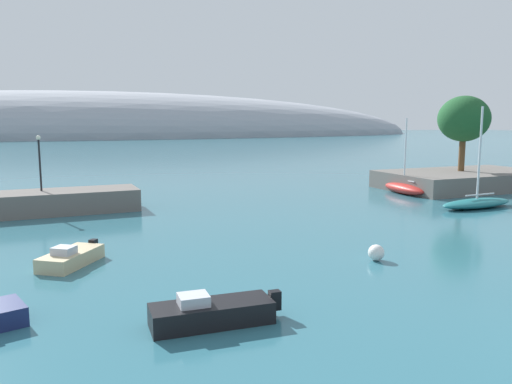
{
  "coord_description": "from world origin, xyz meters",
  "views": [
    {
      "loc": [
        -16.75,
        -8.7,
        7.61
      ],
      "look_at": [
        -2.35,
        26.0,
        2.21
      ],
      "focal_mm": 35.27,
      "sensor_mm": 36.0,
      "label": 1
    }
  ],
  "objects": [
    {
      "name": "harbor_lamp_post",
      "position": [
        -17.39,
        35.86,
        4.61
      ],
      "size": [
        0.36,
        0.36,
        4.55
      ],
      "color": "black",
      "rests_on": "breakwater_rocks"
    },
    {
      "name": "motorboat_black_outer",
      "position": [
        -11.39,
        8.54,
        0.46
      ],
      "size": [
        5.09,
        1.84,
        1.24
      ],
      "rotation": [
        0.0,
        0.0,
        3.09
      ],
      "color": "black",
      "rests_on": "water"
    },
    {
      "name": "shore_outcrop",
      "position": [
        26.33,
        33.99,
        0.96
      ],
      "size": [
        18.25,
        10.43,
        1.92
      ],
      "primitive_type": "cube",
      "color": "#66605B",
      "rests_on": "ground"
    },
    {
      "name": "motorboat_sand_alongside_breakwater",
      "position": [
        -15.91,
        18.84,
        0.41
      ],
      "size": [
        3.64,
        4.08,
        1.14
      ],
      "rotation": [
        0.0,
        0.0,
        4.08
      ],
      "color": "#C6B284",
      "rests_on": "water"
    },
    {
      "name": "sailboat_red_near_shore",
      "position": [
        17.33,
        33.24,
        0.59
      ],
      "size": [
        2.58,
        6.75,
        7.78
      ],
      "rotation": [
        0.0,
        0.0,
        1.46
      ],
      "color": "red",
      "rests_on": "water"
    },
    {
      "name": "sailboat_teal_mid_mooring",
      "position": [
        17.57,
        23.79,
        0.49
      ],
      "size": [
        7.88,
        2.78,
        8.76
      ],
      "rotation": [
        0.0,
        0.0,
        3.21
      ],
      "color": "#1E6B70",
      "rests_on": "water"
    },
    {
      "name": "breakwater_rocks",
      "position": [
        -20.49,
        35.36,
        0.91
      ],
      "size": [
        21.53,
        4.92,
        1.82
      ],
      "primitive_type": "cube",
      "rotation": [
        0.0,
        0.0,
        0.02
      ],
      "color": "#66605B",
      "rests_on": "ground"
    },
    {
      "name": "tree_clump_shore",
      "position": [
        26.12,
        34.42,
        7.7
      ],
      "size": [
        5.61,
        5.61,
        8.35
      ],
      "color": "brown",
      "rests_on": "shore_outcrop"
    },
    {
      "name": "distant_ridge",
      "position": [
        4.62,
        228.49,
        0.0
      ],
      "size": [
        332.52,
        77.96,
        40.54
      ],
      "primitive_type": "ellipsoid",
      "color": "#999EA8",
      "rests_on": "ground"
    },
    {
      "name": "mooring_buoy_white",
      "position": [
        -0.49,
        13.37,
        0.44
      ],
      "size": [
        0.89,
        0.89,
        0.89
      ],
      "primitive_type": "sphere",
      "color": "silver",
      "rests_on": "water"
    }
  ]
}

